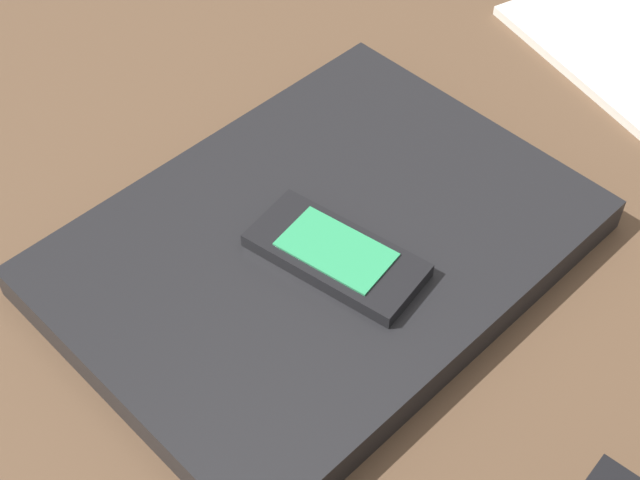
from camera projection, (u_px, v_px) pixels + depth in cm
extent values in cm
cube|color=brown|center=(291.00, 237.00, 65.10)|extent=(120.00, 80.00, 3.00)
cube|color=black|center=(320.00, 247.00, 60.81)|extent=(35.78, 27.68, 2.54)
cube|color=black|center=(336.00, 255.00, 58.02)|extent=(6.07, 11.74, 1.01)
cube|color=#33A566|center=(336.00, 249.00, 57.58)|extent=(4.59, 7.34, 0.14)
cube|color=white|center=(629.00, 46.00, 76.71)|extent=(19.74, 23.00, 0.80)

